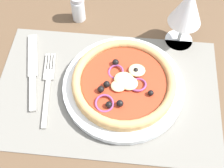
{
  "coord_description": "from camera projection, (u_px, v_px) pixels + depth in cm",
  "views": [
    {
      "loc": [
        4.15,
        -31.78,
        54.55
      ],
      "look_at": [
        1.0,
        0.0,
        2.9
      ],
      "focal_mm": 48.2,
      "sensor_mm": 36.0,
      "label": 1
    }
  ],
  "objects": [
    {
      "name": "ground_plane",
      "position": [
        107.0,
        94.0,
        0.64
      ],
      "size": [
        190.0,
        140.0,
        2.4
      ],
      "primitive_type": "cube",
      "color": "brown"
    },
    {
      "name": "placemat",
      "position": [
        107.0,
        90.0,
        0.63
      ],
      "size": [
        46.54,
        30.1,
        0.4
      ],
      "primitive_type": "cube",
      "color": "slate",
      "rests_on": "ground_plane"
    },
    {
      "name": "plate",
      "position": [
        124.0,
        86.0,
        0.62
      ],
      "size": [
        25.19,
        25.19,
        1.5
      ],
      "primitive_type": "cylinder",
      "color": "white",
      "rests_on": "placemat"
    },
    {
      "name": "pizza",
      "position": [
        124.0,
        82.0,
        0.61
      ],
      "size": [
        21.25,
        21.25,
        2.68
      ],
      "color": "tan",
      "rests_on": "plate"
    },
    {
      "name": "fork",
      "position": [
        48.0,
        84.0,
        0.63
      ],
      "size": [
        3.78,
        18.05,
        0.44
      ],
      "rotation": [
        0.0,
        0.0,
        1.7
      ],
      "color": "silver",
      "rests_on": "placemat"
    },
    {
      "name": "knife",
      "position": [
        33.0,
        69.0,
        0.65
      ],
      "size": [
        6.35,
        19.82,
        0.62
      ],
      "rotation": [
        0.0,
        0.0,
        1.81
      ],
      "color": "silver",
      "rests_on": "placemat"
    },
    {
      "name": "wine_glass",
      "position": [
        188.0,
        9.0,
        0.62
      ],
      "size": [
        7.2,
        7.2,
        14.9
      ],
      "color": "silver",
      "rests_on": "ground_plane"
    },
    {
      "name": "pepper_shaker",
      "position": [
        78.0,
        8.0,
        0.71
      ],
      "size": [
        3.2,
        3.2,
        6.7
      ],
      "color": "silver",
      "rests_on": "ground_plane"
    }
  ]
}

